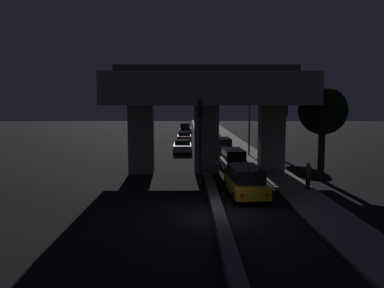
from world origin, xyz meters
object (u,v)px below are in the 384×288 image
(car_dark_green_third_oncoming, at_px, (186,129))
(car_dark_green_third, at_px, (222,148))
(car_grey_lead_oncoming, at_px, (182,146))
(motorcycle_black_filtering_near, at_px, (217,174))
(car_silver_fourth_oncoming, at_px, (186,126))
(pedestrian_on_sidewalk, at_px, (308,176))
(traffic_light_left_of_median, at_px, (200,129))
(car_silver_second, at_px, (233,160))
(street_lamp, at_px, (246,115))
(car_taxi_yellow_lead, at_px, (245,181))
(car_dark_red_second_oncoming, at_px, (184,136))

(car_dark_green_third_oncoming, bearing_deg, car_dark_green_third, 10.11)
(car_grey_lead_oncoming, relative_size, motorcycle_black_filtering_near, 2.44)
(car_grey_lead_oncoming, xyz_separation_m, car_silver_fourth_oncoming, (0.21, 36.98, 0.02))
(motorcycle_black_filtering_near, distance_m, pedestrian_on_sidewalk, 6.05)
(traffic_light_left_of_median, bearing_deg, car_silver_second, 66.88)
(street_lamp, distance_m, car_silver_second, 10.03)
(motorcycle_black_filtering_near, bearing_deg, car_taxi_yellow_lead, -164.63)
(car_silver_fourth_oncoming, bearing_deg, car_dark_green_third, 6.13)
(car_grey_lead_oncoming, xyz_separation_m, car_dark_red_second_oncoming, (0.06, 12.40, -0.01))
(car_taxi_yellow_lead, xyz_separation_m, car_dark_red_second_oncoming, (-3.83, 32.06, -0.21))
(car_dark_green_third, xyz_separation_m, car_grey_lead_oncoming, (-4.02, 3.99, -0.31))
(car_silver_second, distance_m, car_silver_fourth_oncoming, 48.91)
(motorcycle_black_filtering_near, relative_size, pedestrian_on_sidewalk, 1.11)
(traffic_light_left_of_median, distance_m, car_taxi_yellow_lead, 4.08)
(car_dark_green_third, distance_m, car_dark_green_third_oncoming, 29.16)
(car_grey_lead_oncoming, bearing_deg, car_dark_green_third, 44.51)
(street_lamp, height_order, car_silver_second, street_lamp)
(car_dark_green_third, bearing_deg, traffic_light_left_of_median, 168.08)
(street_lamp, xyz_separation_m, car_dark_green_third, (-2.53, -1.38, -3.20))
(traffic_light_left_of_median, height_order, car_taxi_yellow_lead, traffic_light_left_of_median)
(motorcycle_black_filtering_near, bearing_deg, pedestrian_on_sidewalk, -119.21)
(street_lamp, bearing_deg, car_dark_green_third_oncoming, 103.06)
(car_grey_lead_oncoming, relative_size, car_dark_green_third_oncoming, 1.10)
(car_taxi_yellow_lead, relative_size, motorcycle_black_filtering_near, 2.50)
(street_lamp, xyz_separation_m, car_dark_red_second_oncoming, (-6.49, 15.01, -3.51))
(street_lamp, height_order, motorcycle_black_filtering_near, street_lamp)
(car_dark_red_second_oncoming, bearing_deg, car_dark_green_third_oncoming, 179.04)
(car_dark_green_third, height_order, motorcycle_black_filtering_near, car_dark_green_third)
(car_taxi_yellow_lead, xyz_separation_m, car_silver_second, (0.27, 7.89, 0.01))
(street_lamp, relative_size, car_silver_fourth_oncoming, 1.74)
(car_dark_green_third, height_order, car_dark_red_second_oncoming, car_dark_green_third)
(car_dark_red_second_oncoming, relative_size, car_dark_green_third_oncoming, 0.97)
(car_silver_fourth_oncoming, bearing_deg, street_lamp, 9.92)
(street_lamp, height_order, car_silver_fourth_oncoming, street_lamp)
(traffic_light_left_of_median, distance_m, car_silver_fourth_oncoming, 55.44)
(car_silver_second, xyz_separation_m, car_dark_red_second_oncoming, (-4.11, 24.17, -0.22))
(street_lamp, relative_size, motorcycle_black_filtering_near, 3.88)
(car_grey_lead_oncoming, distance_m, pedestrian_on_sidewalk, 19.89)
(pedestrian_on_sidewalk, bearing_deg, car_silver_second, 120.42)
(car_dark_green_third_oncoming, xyz_separation_m, pedestrian_on_sidewalk, (7.79, -43.15, -0.07))
(car_grey_lead_oncoming, distance_m, motorcycle_black_filtering_near, 15.62)
(traffic_light_left_of_median, bearing_deg, car_taxi_yellow_lead, -27.17)
(car_dark_red_second_oncoming, bearing_deg, car_dark_green_third, 13.10)
(car_grey_lead_oncoming, distance_m, car_silver_fourth_oncoming, 36.98)
(car_silver_second, bearing_deg, street_lamp, -16.53)
(car_dark_green_third_oncoming, bearing_deg, pedestrian_on_sidewalk, 12.76)
(motorcycle_black_filtering_near, height_order, pedestrian_on_sidewalk, pedestrian_on_sidewalk)
(car_silver_fourth_oncoming, bearing_deg, car_dark_red_second_oncoming, 0.48)
(car_silver_second, xyz_separation_m, car_silver_fourth_oncoming, (-3.96, 48.75, -0.20))
(car_silver_second, relative_size, car_silver_fourth_oncoming, 1.10)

